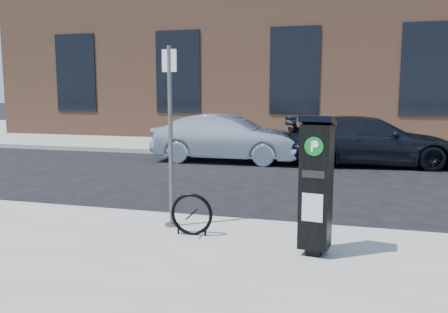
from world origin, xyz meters
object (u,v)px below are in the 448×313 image
(sign_pole, at_px, (171,139))
(car_dark, at_px, (369,141))
(parking_kiosk, at_px, (316,184))
(car_silver, at_px, (226,138))
(bike_rack, at_px, (192,214))

(sign_pole, xyz_separation_m, car_dark, (3.12, 8.07, -0.79))
(parking_kiosk, xyz_separation_m, car_silver, (-3.45, 8.28, -0.32))
(car_dark, bearing_deg, parking_kiosk, 167.53)
(parking_kiosk, relative_size, car_silver, 0.40)
(parking_kiosk, distance_m, car_silver, 8.98)
(sign_pole, bearing_deg, car_silver, 108.29)
(parking_kiosk, height_order, sign_pole, sign_pole)
(car_silver, relative_size, car_dark, 0.90)
(bike_rack, bearing_deg, parking_kiosk, -14.40)
(bike_rack, bearing_deg, car_silver, 98.44)
(bike_rack, height_order, car_silver, car_silver)
(parking_kiosk, bearing_deg, car_silver, 121.17)
(bike_rack, relative_size, car_dark, 0.13)
(sign_pole, distance_m, car_dark, 8.69)
(parking_kiosk, distance_m, bike_rack, 1.94)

